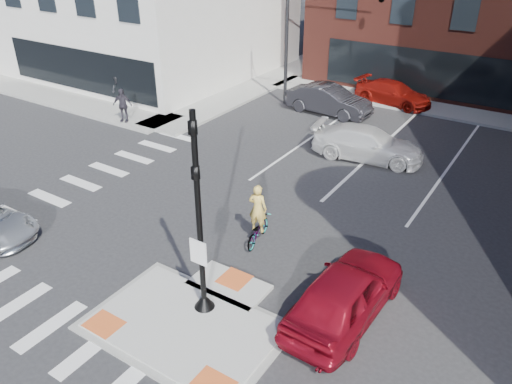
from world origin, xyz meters
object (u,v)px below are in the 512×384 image
Objects in this scene: bg_car_red at (393,93)px; pedestrian_b at (123,105)px; white_pickup at (368,143)px; bg_car_dark at (329,100)px; pedestrian_a at (118,90)px; red_sedan at (346,293)px; cyclist at (258,223)px.

pedestrian_b is (-11.38, -11.50, 0.39)m from bg_car_red.
white_pickup is 1.04× the size of bg_car_dark.
bg_car_red is 2.79× the size of pedestrian_a.
cyclist is at bearing -21.99° from red_sedan.
white_pickup reaches higher than bg_car_red.
bg_car_dark is 11.74m from pedestrian_b.
pedestrian_b is (-12.59, 5.78, 0.33)m from cyclist.
white_pickup is 8.80m from cyclist.
red_sedan is at bearing -149.71° from bg_car_dark.
white_pickup is at bearing -69.08° from red_sedan.
cyclist reaches higher than bg_car_dark.
cyclist is (-0.52, -8.78, -0.00)m from white_pickup.
pedestrian_a is (-13.86, -9.50, 0.31)m from bg_car_red.
cyclist is at bearing -46.93° from pedestrian_b.
red_sedan is 1.01× the size of bg_car_red.
bg_car_red is 2.57× the size of pedestrian_b.
white_pickup is at bearing 7.23° from pedestrian_a.
bg_car_dark is at bearing 30.59° from pedestrian_a.
cyclist is at bearing -166.31° from bg_car_red.
pedestrian_a is at bearing -37.98° from cyclist.
pedestrian_a is (-19.20, 9.63, 0.18)m from red_sedan.
bg_car_dark is 2.24× the size of cyclist.
cyclist is 13.86m from pedestrian_b.
cyclist reaches higher than red_sedan.
white_pickup is 13.46m from pedestrian_b.
bg_car_red is at bearing 3.29° from white_pickup.
pedestrian_b is (-16.72, 7.63, 0.26)m from red_sedan.
white_pickup is at bearing -134.76° from bg_car_dark.
red_sedan reaches higher than bg_car_dark.
pedestrian_b reaches higher than pedestrian_a.
bg_car_dark is 2.68× the size of pedestrian_b.
pedestrian_a is at bearing 134.09° from bg_car_red.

